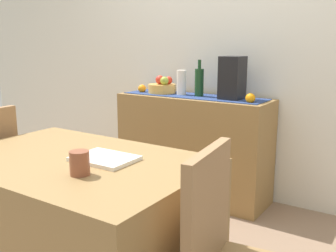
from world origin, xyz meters
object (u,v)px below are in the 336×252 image
at_px(fruit_bowl, 162,89).
at_px(coffee_maker, 232,78).
at_px(wine_bottle, 199,82).
at_px(open_book, 105,159).
at_px(ceramic_vase, 181,83).
at_px(coffee_cup, 80,163).
at_px(dining_table, 77,231).
at_px(sideboard_console, 193,147).

distance_m(fruit_bowl, coffee_maker, 0.66).
relative_size(wine_bottle, open_book, 1.05).
relative_size(wine_bottle, ceramic_vase, 1.43).
distance_m(wine_bottle, open_book, 1.50).
distance_m(wine_bottle, coffee_cup, 1.71).
height_order(fruit_bowl, dining_table, fruit_bowl).
distance_m(sideboard_console, coffee_cup, 1.75).
distance_m(fruit_bowl, dining_table, 1.68).
relative_size(sideboard_console, wine_bottle, 4.31).
bearing_deg(sideboard_console, dining_table, -81.81).
xyz_separation_m(wine_bottle, dining_table, (0.17, -1.51, -0.59)).
xyz_separation_m(dining_table, open_book, (0.15, 0.06, 0.38)).
xyz_separation_m(wine_bottle, open_book, (0.31, -1.45, -0.21)).
relative_size(fruit_bowl, dining_table, 0.19).
relative_size(wine_bottle, dining_table, 0.24).
xyz_separation_m(open_book, coffee_cup, (0.05, -0.20, 0.04)).
xyz_separation_m(sideboard_console, wine_bottle, (0.05, 0.00, 0.54)).
xyz_separation_m(fruit_bowl, dining_table, (0.53, -1.51, -0.52)).
relative_size(dining_table, open_book, 4.43).
bearing_deg(sideboard_console, ceramic_vase, 180.00).
height_order(coffee_maker, dining_table, coffee_maker).
relative_size(fruit_bowl, coffee_maker, 0.72).
bearing_deg(coffee_maker, fruit_bowl, 180.00).
bearing_deg(dining_table, open_book, 21.27).
height_order(ceramic_vase, open_book, ceramic_vase).
distance_m(fruit_bowl, wine_bottle, 0.37).
xyz_separation_m(coffee_maker, dining_table, (-0.12, -1.51, -0.64)).
bearing_deg(ceramic_vase, dining_table, -77.56).
relative_size(wine_bottle, coffee_maker, 0.90).
distance_m(coffee_maker, open_book, 1.48).
xyz_separation_m(fruit_bowl, ceramic_vase, (0.19, 0.00, 0.06)).
bearing_deg(dining_table, coffee_cup, -36.94).
distance_m(sideboard_console, fruit_bowl, 0.56).
relative_size(coffee_maker, ceramic_vase, 1.58).
relative_size(sideboard_console, coffee_maker, 3.88).
height_order(sideboard_console, coffee_cup, sideboard_console).
xyz_separation_m(sideboard_console, open_book, (0.36, -1.45, 0.33)).
distance_m(coffee_maker, coffee_cup, 1.67).
relative_size(coffee_maker, coffee_cup, 3.24).
xyz_separation_m(fruit_bowl, coffee_maker, (0.64, 0.00, 0.12)).
distance_m(dining_table, coffee_cup, 0.49).
distance_m(fruit_bowl, open_book, 1.61).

